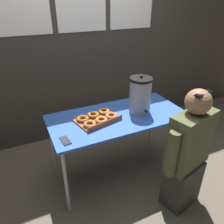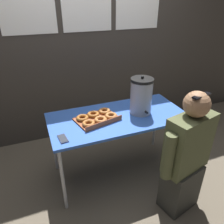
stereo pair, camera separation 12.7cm
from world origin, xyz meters
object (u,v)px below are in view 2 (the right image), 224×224
(coffee_urn, at_px, (141,96))
(cell_phone, at_px, (63,139))
(donut_box, at_px, (97,118))
(person_seated, at_px, (186,158))

(coffee_urn, bearing_deg, cell_phone, -167.11)
(donut_box, height_order, person_seated, person_seated)
(donut_box, relative_size, cell_phone, 3.28)
(person_seated, bearing_deg, cell_phone, -38.08)
(cell_phone, bearing_deg, person_seated, -30.98)
(coffee_urn, distance_m, cell_phone, 0.90)
(coffee_urn, bearing_deg, person_seated, -78.94)
(coffee_urn, xyz_separation_m, person_seated, (0.12, -0.64, -0.35))
(coffee_urn, xyz_separation_m, cell_phone, (-0.85, -0.20, -0.18))
(donut_box, xyz_separation_m, cell_phone, (-0.38, -0.21, -0.02))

